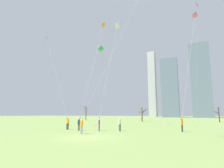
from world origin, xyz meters
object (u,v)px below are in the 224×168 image
object	(u,v)px
kite_flyer_midfield_left_red	(90,106)
bare_tree_right_of_center	(86,112)
distant_kite_high_overhead_purple	(197,18)
kite_flyer_foreground_right_teal	(65,111)
bare_tree_center	(142,114)
kite_flyer_midfield_center_white	(106,89)
kite_flyer_far_back_orange	(84,101)
bystander_strolling_midfield	(120,124)
kite_flyer_foreground_left_pink	(186,94)
bare_tree_leftmost	(219,114)
distant_kite_low_near_trees_green	(99,53)

from	to	relation	value
kite_flyer_midfield_left_red	bare_tree_right_of_center	xyz separation A→B (m)	(-25.97, 40.83, -0.31)
kite_flyer_midfield_left_red	distant_kite_high_overhead_purple	xyz separation A→B (m)	(11.53, 14.19, 14.77)
kite_flyer_foreground_right_teal	kite_flyer_midfield_left_red	xyz separation A→B (m)	(7.36, -5.06, 0.43)
kite_flyer_foreground_right_teal	bare_tree_center	bearing A→B (deg)	84.23
kite_flyer_midfield_center_white	kite_flyer_midfield_left_red	distance (m)	7.87
distant_kite_high_overhead_purple	kite_flyer_far_back_orange	bearing A→B (deg)	-151.31
kite_flyer_far_back_orange	kite_flyer_foreground_right_teal	xyz separation A→B (m)	(-3.08, -0.49, -1.46)
bystander_strolling_midfield	distant_kite_high_overhead_purple	xyz separation A→B (m)	(10.27, 8.83, 16.92)
kite_flyer_midfield_center_white	kite_flyer_foreground_left_pink	size ratio (longest dim) A/B	1.04
kite_flyer_far_back_orange	kite_flyer_foreground_right_teal	distance (m)	3.44
bare_tree_right_of_center	bare_tree_leftmost	bearing A→B (deg)	-1.66
distant_kite_low_near_trees_green	bare_tree_center	xyz separation A→B (m)	(3.79, 20.24, -12.99)
bystander_strolling_midfield	bare_tree_right_of_center	xyz separation A→B (m)	(-27.23, 35.46, 1.85)
kite_flyer_midfield_center_white	distant_kite_low_near_trees_green	size ratio (longest dim) A/B	1.20
kite_flyer_foreground_right_teal	bare_tree_leftmost	bearing A→B (deg)	56.04
distant_kite_high_overhead_purple	bare_tree_center	bearing A→B (deg)	124.45
bare_tree_center	kite_flyer_midfield_center_white	bearing A→B (deg)	-85.30
bare_tree_center	bare_tree_right_of_center	bearing A→B (deg)	170.10
kite_flyer_foreground_left_pink	distant_kite_high_overhead_purple	xyz separation A→B (m)	(2.28, 4.99, 12.98)
bystander_strolling_midfield	bare_tree_center	world-z (taller)	bare_tree_center
bare_tree_right_of_center	kite_flyer_foreground_right_teal	bearing A→B (deg)	-62.51
distant_kite_low_near_trees_green	bare_tree_center	world-z (taller)	distant_kite_low_near_trees_green
distant_kite_low_near_trees_green	distant_kite_high_overhead_purple	xyz separation A→B (m)	(19.45, -2.58, 2.55)
kite_flyer_midfield_center_white	bare_tree_center	distance (m)	30.17
kite_flyer_midfield_center_white	bare_tree_right_of_center	xyz separation A→B (m)	(-24.30, 33.67, -3.12)
kite_flyer_far_back_orange	bare_tree_center	xyz separation A→B (m)	(0.15, 31.47, -1.79)
kite_flyer_midfield_left_red	bare_tree_right_of_center	bearing A→B (deg)	122.46
kite_flyer_midfield_left_red	bystander_strolling_midfield	size ratio (longest dim) A/B	8.86
bystander_strolling_midfield	kite_flyer_foreground_left_pink	bearing A→B (deg)	25.63
kite_flyer_midfield_left_red	bystander_strolling_midfield	distance (m)	5.92
kite_flyer_midfield_center_white	bystander_strolling_midfield	world-z (taller)	kite_flyer_midfield_center_white
kite_flyer_midfield_left_red	distant_kite_low_near_trees_green	bearing A→B (deg)	115.26
kite_flyer_foreground_left_pink	distant_kite_low_near_trees_green	xyz separation A→B (m)	(-17.16, 7.58, 10.43)
bare_tree_leftmost	bare_tree_right_of_center	xyz separation A→B (m)	(-41.88, 1.21, 0.56)
kite_flyer_foreground_left_pink	distant_kite_low_near_trees_green	world-z (taller)	kite_flyer_foreground_left_pink
kite_flyer_midfield_center_white	bare_tree_center	size ratio (longest dim) A/B	4.90
kite_flyer_far_back_orange	distant_kite_high_overhead_purple	xyz separation A→B (m)	(15.81, 8.65, 13.74)
kite_flyer_foreground_right_teal	kite_flyer_foreground_left_pink	bearing A→B (deg)	14.01
kite_flyer_midfield_center_white	bare_tree_center	xyz separation A→B (m)	(-2.46, 29.86, -3.58)
kite_flyer_foreground_right_teal	bystander_strolling_midfield	xyz separation A→B (m)	(8.62, 0.31, -1.72)
bystander_strolling_midfield	distant_kite_high_overhead_purple	distance (m)	21.68
kite_flyer_midfield_center_white	bare_tree_right_of_center	size ratio (longest dim) A/B	3.86
kite_flyer_far_back_orange	bare_tree_leftmost	distance (m)	39.65
kite_flyer_midfield_left_red	bystander_strolling_midfield	bearing A→B (deg)	76.80
kite_flyer_foreground_left_pink	bare_tree_center	bearing A→B (deg)	115.68
kite_flyer_midfield_center_white	distant_kite_low_near_trees_green	bearing A→B (deg)	122.99
kite_flyer_foreground_right_teal	bare_tree_center	world-z (taller)	kite_flyer_foreground_right_teal
kite_flyer_far_back_orange	bystander_strolling_midfield	xyz separation A→B (m)	(5.54, -0.17, -3.18)
bare_tree_right_of_center	kite_flyer_foreground_left_pink	bearing A→B (deg)	-41.93
bare_tree_center	bare_tree_leftmost	distance (m)	20.21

